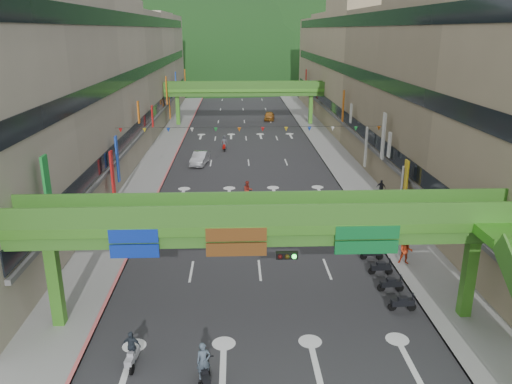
% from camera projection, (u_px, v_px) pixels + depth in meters
% --- Properties ---
extents(road_slab, '(18.00, 140.00, 0.02)m').
position_uv_depth(road_slab, '(247.00, 144.00, 69.03)').
color(road_slab, '#28282B').
rests_on(road_slab, ground).
extents(sidewalk_left, '(4.00, 140.00, 0.15)m').
position_uv_depth(sidewalk_left, '(167.00, 145.00, 68.59)').
color(sidewalk_left, gray).
rests_on(sidewalk_left, ground).
extents(sidewalk_right, '(4.00, 140.00, 0.15)m').
position_uv_depth(sidewalk_right, '(326.00, 143.00, 69.43)').
color(sidewalk_right, gray).
rests_on(sidewalk_right, ground).
extents(curb_left, '(0.20, 140.00, 0.18)m').
position_uv_depth(curb_left, '(181.00, 144.00, 68.65)').
color(curb_left, '#CC5959').
rests_on(curb_left, ground).
extents(curb_right, '(0.20, 140.00, 0.18)m').
position_uv_depth(curb_right, '(312.00, 143.00, 69.35)').
color(curb_right, gray).
rests_on(curb_right, ground).
extents(building_row_left, '(12.80, 95.00, 19.00)m').
position_uv_depth(building_row_left, '(102.00, 75.00, 65.37)').
color(building_row_left, '#9E937F').
rests_on(building_row_left, ground).
extents(building_row_right, '(12.80, 95.00, 19.00)m').
position_uv_depth(building_row_right, '(387.00, 74.00, 66.82)').
color(building_row_right, gray).
rests_on(building_row_right, ground).
extents(overpass_near, '(28.00, 12.27, 7.10)m').
position_uv_depth(overpass_near, '(285.00, 237.00, 25.07)').
color(overpass_near, '#4C9E2D').
rests_on(overpass_near, ground).
extents(overpass_far, '(28.00, 2.20, 7.10)m').
position_uv_depth(overpass_far, '(244.00, 92.00, 81.60)').
color(overpass_far, '#4C9E2D').
rests_on(overpass_far, ground).
extents(hill_left, '(168.00, 140.00, 112.00)m').
position_uv_depth(hill_left, '(196.00, 75.00, 172.94)').
color(hill_left, '#1C4419').
rests_on(hill_left, ground).
extents(hill_right, '(208.00, 176.00, 128.00)m').
position_uv_depth(hill_right, '(303.00, 70.00, 193.46)').
color(hill_right, '#1C4419').
rests_on(hill_right, ground).
extents(bunting_string, '(26.00, 0.36, 0.47)m').
position_uv_depth(bunting_string, '(251.00, 129.00, 48.18)').
color(bunting_string, black).
rests_on(bunting_string, ground).
extents(scooter_rider_near, '(0.78, 1.57, 2.11)m').
position_uv_depth(scooter_rider_near, '(204.00, 366.00, 22.07)').
color(scooter_rider_near, black).
rests_on(scooter_rider_near, ground).
extents(scooter_rider_mid, '(1.00, 1.58, 2.13)m').
position_uv_depth(scooter_rider_mid, '(248.00, 192.00, 45.31)').
color(scooter_rider_mid, black).
rests_on(scooter_rider_mid, ground).
extents(scooter_rider_left, '(0.95, 1.60, 1.90)m').
position_uv_depth(scooter_rider_left, '(132.00, 350.00, 23.25)').
color(scooter_rider_left, '#95969C').
rests_on(scooter_rider_left, ground).
extents(scooter_rider_far, '(0.88, 1.60, 2.04)m').
position_uv_depth(scooter_rider_far, '(224.00, 143.00, 65.12)').
color(scooter_rider_far, maroon).
rests_on(scooter_rider_far, ground).
extents(parked_scooter_row, '(1.60, 7.15, 1.08)m').
position_uv_depth(parked_scooter_row, '(386.00, 275.00, 31.17)').
color(parked_scooter_row, black).
rests_on(parked_scooter_row, ground).
extents(car_silver, '(2.28, 4.71, 1.49)m').
position_uv_depth(car_silver, '(200.00, 158.00, 58.54)').
color(car_silver, '#B7B9BE').
rests_on(car_silver, ground).
extents(car_yellow, '(2.14, 4.39, 1.44)m').
position_uv_depth(car_yellow, '(269.00, 116.00, 87.26)').
color(car_yellow, '#BE7626').
rests_on(car_yellow, ground).
extents(pedestrian_red, '(1.03, 0.89, 1.83)m').
position_uv_depth(pedestrian_red, '(406.00, 253.00, 33.35)').
color(pedestrian_red, red).
rests_on(pedestrian_red, ground).
extents(pedestrian_dark, '(0.94, 0.82, 1.52)m').
position_uv_depth(pedestrian_dark, '(381.00, 189.00, 47.20)').
color(pedestrian_dark, black).
rests_on(pedestrian_dark, ground).
extents(pedestrian_blue, '(1.03, 0.86, 1.88)m').
position_uv_depth(pedestrian_blue, '(404.00, 241.00, 35.13)').
color(pedestrian_blue, '#394363').
rests_on(pedestrian_blue, ground).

